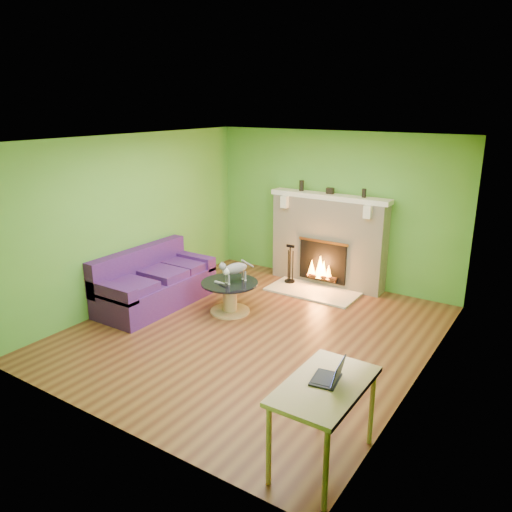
{
  "coord_description": "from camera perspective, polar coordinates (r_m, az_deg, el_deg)",
  "views": [
    {
      "loc": [
        3.48,
        -5.23,
        3.05
      ],
      "look_at": [
        -0.22,
        0.4,
        0.96
      ],
      "focal_mm": 35.0,
      "sensor_mm": 36.0,
      "label": 1
    }
  ],
  "objects": [
    {
      "name": "wall_front",
      "position": [
        4.76,
        -17.33,
        -5.14
      ],
      "size": [
        5.0,
        0.0,
        5.0
      ],
      "primitive_type": "plane",
      "rotation": [
        -1.57,
        0.0,
        0.0
      ],
      "color": "#529932",
      "rests_on": "floor"
    },
    {
      "name": "mantel_vase_right",
      "position": [
        8.21,
        12.25,
        7.04
      ],
      "size": [
        0.07,
        0.07,
        0.14
      ],
      "primitive_type": "cylinder",
      "color": "black",
      "rests_on": "mantel"
    },
    {
      "name": "laptop",
      "position": [
        4.34,
        8.01,
        -12.66
      ],
      "size": [
        0.3,
        0.33,
        0.22
      ],
      "primitive_type": null,
      "rotation": [
        0.0,
        0.0,
        0.16
      ],
      "color": "black",
      "rests_on": "desk"
    },
    {
      "name": "remote_silver",
      "position": [
        7.4,
        -4.22,
        -3.05
      ],
      "size": [
        0.17,
        0.06,
        0.02
      ],
      "primitive_type": "cube",
      "rotation": [
        0.0,
        0.0,
        -0.08
      ],
      "color": "#949496",
      "rests_on": "coffee_table"
    },
    {
      "name": "wall_left",
      "position": [
        7.95,
        -14.0,
        4.02
      ],
      "size": [
        0.0,
        5.0,
        5.0
      ],
      "primitive_type": "plane",
      "rotation": [
        1.57,
        0.0,
        1.57
      ],
      "color": "#529932",
      "rests_on": "floor"
    },
    {
      "name": "desk",
      "position": [
        4.4,
        7.85,
        -15.31
      ],
      "size": [
        0.62,
        1.06,
        0.79
      ],
      "color": "tan",
      "rests_on": "floor"
    },
    {
      "name": "ceiling",
      "position": [
        6.3,
        -0.36,
        13.15
      ],
      "size": [
        5.0,
        5.0,
        0.0
      ],
      "primitive_type": "plane",
      "rotation": [
        3.14,
        0.0,
        0.0
      ],
      "color": "white",
      "rests_on": "wall_back"
    },
    {
      "name": "sofa",
      "position": [
        7.95,
        -11.62,
        -3.11
      ],
      "size": [
        0.88,
        1.92,
        0.86
      ],
      "color": "#3F185C",
      "rests_on": "floor"
    },
    {
      "name": "window_frame",
      "position": [
        4.75,
        16.4,
        -1.88
      ],
      "size": [
        0.0,
        1.2,
        1.2
      ],
      "primitive_type": "plane",
      "rotation": [
        1.57,
        0.0,
        -1.57
      ],
      "color": "silver",
      "rests_on": "wall_right"
    },
    {
      "name": "fireplace",
      "position": [
        8.62,
        8.23,
        1.73
      ],
      "size": [
        2.1,
        0.46,
        1.58
      ],
      "color": "beige",
      "rests_on": "floor"
    },
    {
      "name": "mantel_box",
      "position": [
        8.44,
        8.47,
        7.37
      ],
      "size": [
        0.12,
        0.08,
        0.1
      ],
      "primitive_type": "cube",
      "color": "black",
      "rests_on": "mantel"
    },
    {
      "name": "wall_right",
      "position": [
        5.65,
        19.03,
        -1.76
      ],
      "size": [
        0.0,
        5.0,
        5.0
      ],
      "primitive_type": "plane",
      "rotation": [
        1.57,
        0.0,
        -1.57
      ],
      "color": "#529932",
      "rests_on": "floor"
    },
    {
      "name": "wall_back",
      "position": [
        8.66,
        8.9,
        5.37
      ],
      "size": [
        5.0,
        0.0,
        5.0
      ],
      "primitive_type": "plane",
      "rotation": [
        1.57,
        0.0,
        0.0
      ],
      "color": "#529932",
      "rests_on": "floor"
    },
    {
      "name": "cat",
      "position": [
        7.37,
        -2.33,
        -1.72
      ],
      "size": [
        0.41,
        0.6,
        0.35
      ],
      "primitive_type": null,
      "rotation": [
        0.0,
        0.0,
        -0.4
      ],
      "color": "slate",
      "rests_on": "coffee_table"
    },
    {
      "name": "coffee_table",
      "position": [
        7.5,
        -3.02,
        -4.46
      ],
      "size": [
        0.85,
        0.85,
        0.48
      ],
      "color": "tan",
      "rests_on": "floor"
    },
    {
      "name": "remote_black",
      "position": [
        7.28,
        -3.75,
        -3.38
      ],
      "size": [
        0.17,
        0.08,
        0.02
      ],
      "primitive_type": "cube",
      "rotation": [
        0.0,
        0.0,
        -0.27
      ],
      "color": "black",
      "rests_on": "coffee_table"
    },
    {
      "name": "mantel",
      "position": [
        8.43,
        8.39,
        6.74
      ],
      "size": [
        2.1,
        0.28,
        0.08
      ],
      "primitive_type": "cube",
      "color": "white",
      "rests_on": "fireplace"
    },
    {
      "name": "window_pane",
      "position": [
        4.75,
        16.31,
        -1.86
      ],
      "size": [
        0.0,
        1.06,
        1.06
      ],
      "primitive_type": "plane",
      "rotation": [
        1.57,
        0.0,
        -1.57
      ],
      "color": "white",
      "rests_on": "wall_right"
    },
    {
      "name": "floor",
      "position": [
        6.98,
        -0.32,
        -8.65
      ],
      "size": [
        5.0,
        5.0,
        0.0
      ],
      "primitive_type": "plane",
      "color": "#592B19",
      "rests_on": "ground"
    },
    {
      "name": "mantel_vase_left",
      "position": [
        8.67,
        5.23,
        8.01
      ],
      "size": [
        0.08,
        0.08,
        0.18
      ],
      "primitive_type": "cylinder",
      "color": "black",
      "rests_on": "mantel"
    },
    {
      "name": "hearth",
      "position": [
        8.41,
        6.5,
        -4.02
      ],
      "size": [
        1.5,
        0.75,
        0.03
      ],
      "primitive_type": "cube",
      "color": "beige",
      "rests_on": "floor"
    },
    {
      "name": "fire_tools",
      "position": [
        8.65,
        3.91,
        -0.85
      ],
      "size": [
        0.18,
        0.18,
        0.68
      ],
      "primitive_type": null,
      "color": "black",
      "rests_on": "hearth"
    }
  ]
}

